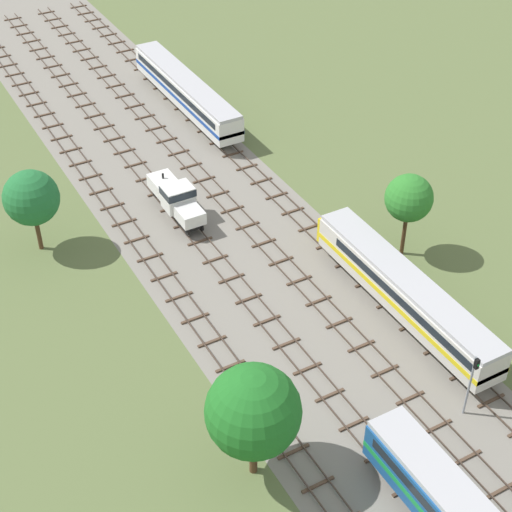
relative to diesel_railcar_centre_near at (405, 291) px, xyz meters
name	(u,v)px	position (x,y,z in m)	size (l,w,h in m)	color
ground_plane	(237,249)	(-7.26, 14.17, -2.60)	(480.00, 480.00, 0.00)	#5B6B3D
ballast_bed	(237,249)	(-7.26, 14.17, -2.59)	(18.51, 176.00, 0.01)	gray
track_far_left	(157,266)	(-14.51, 15.17, -2.46)	(2.40, 126.00, 0.29)	#47382D
track_left	(207,250)	(-9.68, 15.17, -2.46)	(2.40, 126.00, 0.29)	#47382D
track_centre_left	(255,234)	(-4.84, 15.17, -2.46)	(2.40, 126.00, 0.29)	#47382D
track_centre	(301,219)	(0.00, 15.17, -2.46)	(2.40, 126.00, 0.29)	#47382D
diesel_railcar_centre_near	(405,291)	(0.00, 0.00, 0.00)	(2.96, 20.50, 3.80)	beige
shunter_loco_left_mid	(176,197)	(-9.68, 21.42, -0.59)	(2.74, 8.46, 3.10)	white
passenger_coach_centre_midfar	(186,90)	(0.00, 39.79, 0.02)	(2.96, 22.00, 3.80)	white
signal_post_nearest	(472,379)	(-2.42, -10.24, 0.87)	(0.28, 0.47, 5.47)	gray
lineside_tree_0	(409,198)	(4.99, 6.55, 3.19)	(4.09, 4.09, 7.86)	#4C331E
lineside_tree_1	(31,198)	(-22.31, 22.68, 2.72)	(4.80, 4.80, 7.74)	#4C331E
lineside_tree_2	(253,412)	(-17.54, -7.30, 3.08)	(5.99, 5.99, 8.69)	#4C331E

